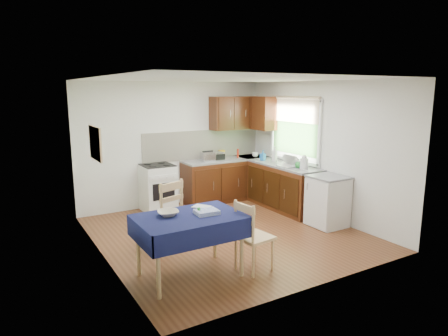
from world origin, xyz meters
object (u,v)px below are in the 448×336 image
dish_rack (291,165)px  kettle (304,163)px  chair_far (165,213)px  toaster (208,156)px  chair_near (252,234)px  dining_table (189,224)px  sandwich_press (217,156)px

dish_rack → kettle: size_ratio=1.80×
chair_far → toaster: 2.54m
chair_far → kettle: (2.85, 0.22, 0.45)m
chair_far → chair_near: (0.68, -1.24, -0.06)m
dining_table → kettle: (2.92, 1.18, 0.32)m
sandwich_press → toaster: bearing=-160.9°
dining_table → toaster: (1.77, 2.79, 0.31)m
sandwich_press → kettle: size_ratio=1.02×
toaster → chair_near: bearing=-116.7°
chair_near → dish_rack: 2.81m
chair_near → sandwich_press: 3.44m
dish_rack → kettle: kettle is taller
dining_table → sandwich_press: (2.03, 2.88, 0.28)m
kettle → dining_table: bearing=-158.0°
dining_table → kettle: size_ratio=5.06×
toaster → kettle: kettle is taller
chair_near → dining_table: bearing=61.9°
toaster → dining_table: bearing=-130.8°
dining_table → chair_far: bearing=93.6°
chair_far → kettle: bearing=166.4°
chair_near → dish_rack: dish_rack is taller
dining_table → chair_far: chair_far is taller
dining_table → toaster: size_ratio=4.61×
dining_table → sandwich_press: bearing=62.6°
chair_far → dish_rack: dish_rack is taller
dining_table → kettle: kettle is taller
sandwich_press → dish_rack: dish_rack is taller
chair_far → kettle: size_ratio=4.10×
dish_rack → kettle: (0.04, -0.32, 0.09)m
sandwich_press → dining_table: bearing=-123.9°
chair_near → toaster: bearing=-26.1°
chair_near → dish_rack: size_ratio=2.03×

